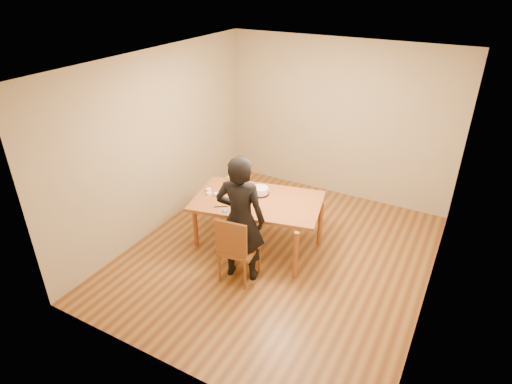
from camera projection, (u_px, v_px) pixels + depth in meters
The scene contains 16 objects.
room_shell at pixel (291, 161), 5.77m from camera, with size 4.00×4.50×2.70m.
dining_table at pixel (258, 201), 6.05m from camera, with size 1.78×1.06×0.04m, color brown.
dining_chair at pixel (239, 249), 5.52m from camera, with size 0.45×0.45×0.04m, color brown.
cake_plate at pixel (260, 193), 6.18m from camera, with size 0.27×0.27×0.02m, color #BF0C3A.
cake at pixel (260, 190), 6.16m from camera, with size 0.24×0.24×0.08m, color white.
frosting_dome at pixel (260, 187), 6.14m from camera, with size 0.24×0.24×0.03m, color white.
frosting_tub at pixel (243, 209), 5.74m from camera, with size 0.10×0.10×0.09m, color white.
frosting_lid at pixel (225, 211), 5.75m from camera, with size 0.09×0.09×0.01m, color #1B4EB1.
frosting_dollop at pixel (225, 210), 5.75m from camera, with size 0.04×0.04×0.02m, color white.
ramekin_green at pixel (209, 194), 6.16m from camera, with size 0.08×0.08×0.04m, color white.
ramekin_yellow at pixel (217, 194), 6.13m from camera, with size 0.09×0.09×0.04m, color white.
ramekin_multi at pixel (209, 190), 6.26m from camera, with size 0.08×0.08×0.04m, color white.
candy_box_pink at pixel (231, 179), 6.61m from camera, with size 0.13×0.06×0.02m, color #E9367B.
candy_box_green at pixel (231, 177), 6.60m from camera, with size 0.14×0.07×0.02m, color #1F971B.
spatula at pixel (221, 207), 5.86m from camera, with size 0.18×0.02×0.01m, color black.
person at pixel (240, 219), 5.36m from camera, with size 0.63×0.42×1.74m, color black.
Camera 1 is at (2.12, -4.52, 3.70)m, focal length 30.00 mm.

